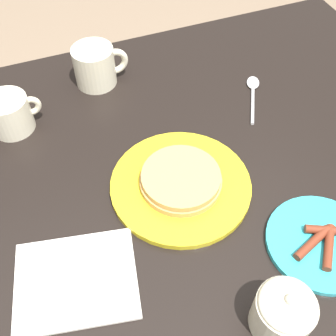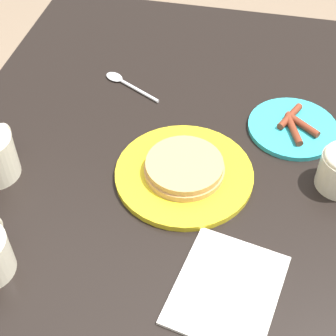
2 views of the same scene
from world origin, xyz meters
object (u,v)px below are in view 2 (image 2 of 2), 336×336
at_px(pancake_plate, 184,171).
at_px(side_plate_bacon, 293,127).
at_px(napkin, 227,289).
at_px(spoon, 123,82).

bearing_deg(pancake_plate, side_plate_bacon, -48.35).
distance_m(pancake_plate, side_plate_bacon, 0.25).
distance_m(side_plate_bacon, napkin, 0.39).
height_order(side_plate_bacon, napkin, side_plate_bacon).
bearing_deg(side_plate_bacon, pancake_plate, 131.65).
xyz_separation_m(napkin, spoon, (0.45, 0.29, 0.00)).
xyz_separation_m(pancake_plate, side_plate_bacon, (0.16, -0.19, -0.01)).
bearing_deg(spoon, napkin, -147.68).
relative_size(napkin, spoon, 1.49).
relative_size(pancake_plate, napkin, 1.20).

